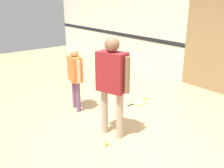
{
  "coord_description": "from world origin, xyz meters",
  "views": [
    {
      "loc": [
        3.07,
        -2.49,
        2.3
      ],
      "look_at": [
        0.04,
        -0.12,
        0.94
      ],
      "focal_mm": 40.0,
      "sensor_mm": 36.0,
      "label": 1
    }
  ],
  "objects": [
    {
      "name": "tennis_ball_by_spare_racket",
      "position": [
        -0.7,
        1.47,
        0.03
      ],
      "size": [
        0.07,
        0.07,
        0.07
      ],
      "primitive_type": "sphere",
      "color": "#CCE038",
      "rests_on": "ground_plane"
    },
    {
      "name": "racket_spare_on_floor",
      "position": [
        -0.7,
        1.2,
        0.01
      ],
      "size": [
        0.31,
        0.49,
        0.03
      ],
      "rotation": [
        0.0,
        0.0,
        4.76
      ],
      "color": "#C6D838",
      "rests_on": "ground_plane"
    },
    {
      "name": "ground_plane",
      "position": [
        0.0,
        0.0,
        0.0
      ],
      "size": [
        16.0,
        16.0,
        0.0
      ],
      "primitive_type": "plane",
      "color": "tan"
    },
    {
      "name": "tennis_ball_near_instructor",
      "position": [
        0.25,
        -0.4,
        0.03
      ],
      "size": [
        0.07,
        0.07,
        0.07
      ],
      "primitive_type": "sphere",
      "color": "#CCE038",
      "rests_on": "ground_plane"
    },
    {
      "name": "person_student_left",
      "position": [
        -1.26,
        -0.07,
        0.84
      ],
      "size": [
        0.51,
        0.27,
        1.35
      ],
      "rotation": [
        0.0,
        0.0,
        -0.18
      ],
      "color": "#6B4C70",
      "rests_on": "ground_plane"
    },
    {
      "name": "person_instructor",
      "position": [
        0.04,
        -0.12,
        1.06
      ],
      "size": [
        0.62,
        0.4,
        1.72
      ],
      "rotation": [
        0.0,
        0.0,
        0.33
      ],
      "color": "tan",
      "rests_on": "ground_plane"
    }
  ]
}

